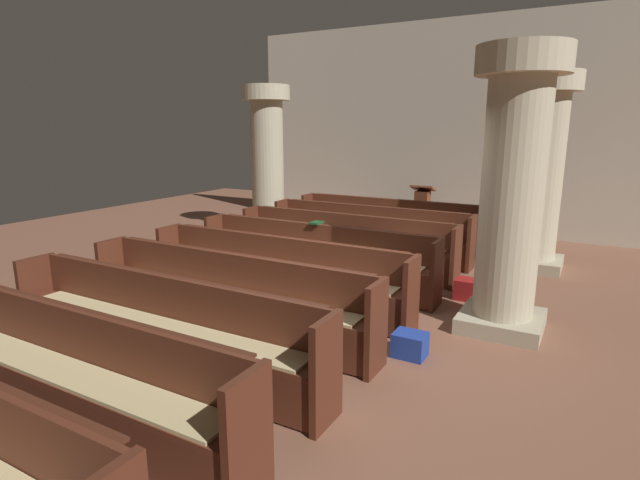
{
  "coord_description": "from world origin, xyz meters",
  "views": [
    {
      "loc": [
        2.62,
        -5.0,
        2.28
      ],
      "look_at": [
        -0.63,
        0.85,
        0.75
      ],
      "focal_mm": 27.89,
      "sensor_mm": 36.0,
      "label": 1
    }
  ],
  "objects_px": {
    "pew_row_0": "(388,221)",
    "lectern": "(422,214)",
    "pew_row_7": "(60,366)",
    "pillar_far_side": "(267,159)",
    "pew_row_1": "(368,230)",
    "hymn_book": "(317,223)",
    "pew_row_2": "(344,241)",
    "pew_row_6": "(158,323)",
    "kneeler_box_red": "(470,290)",
    "pew_row_3": "(313,254)",
    "pillar_aisle_side": "(541,169)",
    "pew_row_5": "(225,293)",
    "kneeler_box_blue": "(410,345)",
    "pew_row_4": "(275,271)",
    "pillar_aisle_rear": "(512,189)"
  },
  "relations": [
    {
      "from": "pew_row_5",
      "to": "pillar_aisle_side",
      "type": "distance_m",
      "value": 5.41
    },
    {
      "from": "pew_row_2",
      "to": "kneeler_box_blue",
      "type": "relative_size",
      "value": 11.29
    },
    {
      "from": "pew_row_3",
      "to": "pew_row_6",
      "type": "height_order",
      "value": "same"
    },
    {
      "from": "pew_row_2",
      "to": "hymn_book",
      "type": "bearing_deg",
      "value": -94.01
    },
    {
      "from": "kneeler_box_red",
      "to": "lectern",
      "type": "bearing_deg",
      "value": 116.95
    },
    {
      "from": "pew_row_0",
      "to": "pew_row_7",
      "type": "xyz_separation_m",
      "value": [
        0.0,
        -6.86,
        0.0
      ]
    },
    {
      "from": "pew_row_4",
      "to": "pew_row_7",
      "type": "height_order",
      "value": "same"
    },
    {
      "from": "pew_row_6",
      "to": "kneeler_box_red",
      "type": "bearing_deg",
      "value": 58.54
    },
    {
      "from": "pew_row_0",
      "to": "kneeler_box_blue",
      "type": "height_order",
      "value": "pew_row_0"
    },
    {
      "from": "pew_row_1",
      "to": "pew_row_7",
      "type": "relative_size",
      "value": 1.0
    },
    {
      "from": "pillar_aisle_side",
      "to": "pew_row_4",
      "type": "bearing_deg",
      "value": -126.57
    },
    {
      "from": "pew_row_1",
      "to": "pillar_far_side",
      "type": "bearing_deg",
      "value": 165.6
    },
    {
      "from": "pew_row_1",
      "to": "kneeler_box_blue",
      "type": "distance_m",
      "value": 3.99
    },
    {
      "from": "pew_row_2",
      "to": "kneeler_box_blue",
      "type": "height_order",
      "value": "pew_row_2"
    },
    {
      "from": "pew_row_3",
      "to": "pillar_aisle_side",
      "type": "bearing_deg",
      "value": 44.43
    },
    {
      "from": "pew_row_5",
      "to": "pillar_aisle_rear",
      "type": "height_order",
      "value": "pillar_aisle_rear"
    },
    {
      "from": "pew_row_0",
      "to": "pillar_far_side",
      "type": "xyz_separation_m",
      "value": [
        -2.62,
        -0.31,
        1.14
      ]
    },
    {
      "from": "pew_row_5",
      "to": "hymn_book",
      "type": "xyz_separation_m",
      "value": [
        -0.06,
        2.15,
        0.43
      ]
    },
    {
      "from": "pew_row_1",
      "to": "pew_row_6",
      "type": "xyz_separation_m",
      "value": [
        0.0,
        -4.9,
        0.0
      ]
    },
    {
      "from": "pillar_aisle_side",
      "to": "pillar_far_side",
      "type": "height_order",
      "value": "same"
    },
    {
      "from": "pew_row_0",
      "to": "lectern",
      "type": "height_order",
      "value": "lectern"
    },
    {
      "from": "kneeler_box_red",
      "to": "pillar_aisle_side",
      "type": "bearing_deg",
      "value": 75.44
    },
    {
      "from": "pew_row_0",
      "to": "pew_row_6",
      "type": "distance_m",
      "value": 5.88
    },
    {
      "from": "pew_row_3",
      "to": "hymn_book",
      "type": "distance_m",
      "value": 0.47
    },
    {
      "from": "pew_row_7",
      "to": "pew_row_2",
      "type": "bearing_deg",
      "value": 90.0
    },
    {
      "from": "pew_row_2",
      "to": "pew_row_7",
      "type": "distance_m",
      "value": 4.9
    },
    {
      "from": "lectern",
      "to": "hymn_book",
      "type": "bearing_deg",
      "value": -94.78
    },
    {
      "from": "pew_row_0",
      "to": "pew_row_5",
      "type": "bearing_deg",
      "value": -90.0
    },
    {
      "from": "lectern",
      "to": "kneeler_box_blue",
      "type": "height_order",
      "value": "lectern"
    },
    {
      "from": "pew_row_3",
      "to": "hymn_book",
      "type": "bearing_deg",
      "value": 105.93
    },
    {
      "from": "pillar_far_side",
      "to": "kneeler_box_red",
      "type": "height_order",
      "value": "pillar_far_side"
    },
    {
      "from": "pew_row_7",
      "to": "lectern",
      "type": "distance_m",
      "value": 8.09
    },
    {
      "from": "pew_row_4",
      "to": "lectern",
      "type": "relative_size",
      "value": 3.4
    },
    {
      "from": "pew_row_0",
      "to": "pew_row_3",
      "type": "height_order",
      "value": "same"
    },
    {
      "from": "pew_row_7",
      "to": "pillar_far_side",
      "type": "relative_size",
      "value": 1.19
    },
    {
      "from": "pew_row_3",
      "to": "hymn_book",
      "type": "height_order",
      "value": "hymn_book"
    },
    {
      "from": "lectern",
      "to": "pew_row_4",
      "type": "bearing_deg",
      "value": -93.09
    },
    {
      "from": "lectern",
      "to": "hymn_book",
      "type": "relative_size",
      "value": 4.96
    },
    {
      "from": "pew_row_3",
      "to": "kneeler_box_blue",
      "type": "distance_m",
      "value": 2.5
    },
    {
      "from": "pew_row_7",
      "to": "kneeler_box_red",
      "type": "xyz_separation_m",
      "value": [
        2.13,
        4.45,
        -0.35
      ]
    },
    {
      "from": "pew_row_2",
      "to": "kneeler_box_blue",
      "type": "xyz_separation_m",
      "value": [
        1.98,
        -2.47,
        -0.36
      ]
    },
    {
      "from": "pew_row_2",
      "to": "pew_row_7",
      "type": "height_order",
      "value": "same"
    },
    {
      "from": "pillar_aisle_rear",
      "to": "kneeler_box_blue",
      "type": "height_order",
      "value": "pillar_aisle_rear"
    },
    {
      "from": "pillar_aisle_side",
      "to": "lectern",
      "type": "bearing_deg",
      "value": 146.94
    },
    {
      "from": "pew_row_0",
      "to": "pew_row_5",
      "type": "relative_size",
      "value": 1.0
    },
    {
      "from": "pew_row_1",
      "to": "hymn_book",
      "type": "height_order",
      "value": "hymn_book"
    },
    {
      "from": "pew_row_5",
      "to": "kneeler_box_blue",
      "type": "height_order",
      "value": "pew_row_5"
    },
    {
      "from": "pew_row_2",
      "to": "pew_row_4",
      "type": "bearing_deg",
      "value": -90.0
    },
    {
      "from": "pew_row_4",
      "to": "pew_row_6",
      "type": "distance_m",
      "value": 1.96
    },
    {
      "from": "pew_row_0",
      "to": "pew_row_5",
      "type": "distance_m",
      "value": 4.9
    }
  ]
}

